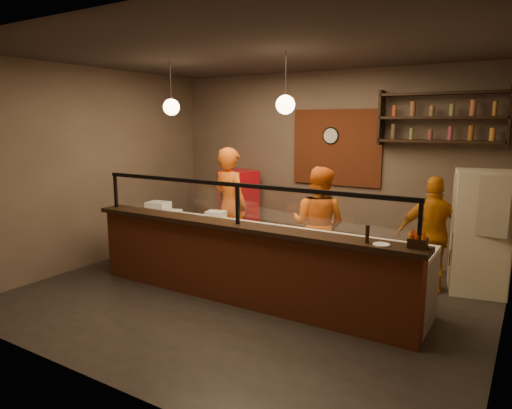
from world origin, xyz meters
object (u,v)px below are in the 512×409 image
Objects in this scene: condiment_caddy at (418,243)px; cook_right at (433,235)px; cook_left at (230,206)px; fridge at (480,232)px; cook_mid at (318,225)px; pizza_dough at (302,233)px; red_cooler at (239,208)px; wall_clock at (331,136)px; pepper_mill at (367,234)px.

cook_right is at bearing 94.97° from condiment_caddy.
fridge is (3.67, 0.71, -0.12)m from cook_left.
cook_mid is 3.25× the size of pizza_dough.
cook_left is at bearing 179.14° from fridge.
red_cooler is (-2.16, 1.15, -0.14)m from cook_mid.
red_cooler is 2.72× the size of pizza_dough.
pizza_dough is (-1.41, -1.23, 0.10)m from cook_right.
cook_mid reaches higher than condiment_caddy.
red_cooler is (-3.68, 0.68, -0.09)m from cook_right.
cook_left is 3.15m from cook_right.
wall_clock is 2.54m from cook_right.
condiment_caddy is at bearing 142.82° from cook_mid.
pepper_mill is (-0.51, -0.08, 0.04)m from condiment_caddy.
wall_clock reaches higher than pepper_mill.
wall_clock is at bearing 119.64° from pepper_mill.
cook_mid is (0.44, -1.46, -1.24)m from wall_clock.
fridge is 3.23× the size of pizza_dough.
wall_clock is 2.24m from red_cooler.
red_cooler is at bearing 143.13° from pepper_mill.
cook_left is at bearing 152.85° from pepper_mill.
cook_mid is 1.06× the size of cook_right.
wall_clock is 0.16× the size of cook_left.
wall_clock is 2.14m from cook_left.
pizza_dough is at bearing -19.64° from red_cooler.
pepper_mill is (3.32, -2.49, 0.44)m from red_cooler.
pepper_mill is at bearing 63.05° from cook_right.
cook_mid is 0.77m from pizza_dough.
pizza_dough is at bearing 162.24° from condiment_caddy.
red_cooler is at bearing 147.81° from condiment_caddy.
condiment_caddy is (2.10, -2.72, -0.99)m from wall_clock.
condiment_caddy is (1.66, -1.26, 0.26)m from cook_mid.
wall_clock is 2.88m from fridge.
pepper_mill is (1.59, -2.80, -0.94)m from wall_clock.
condiment_caddy is at bearing -52.32° from wall_clock.
wall_clock is at bearing 127.68° from condiment_caddy.
cook_left is 10.00× the size of pepper_mill.
cook_left reaches higher than fridge.
cook_mid is at bearing -169.08° from cook_left.
cook_mid reaches higher than pizza_dough.
cook_left is at bearing -8.71° from cook_right.
cook_mid reaches higher than red_cooler.
pizza_dough is (0.11, -0.76, 0.05)m from cook_mid.
cook_right is 8.37× the size of pepper_mill.
condiment_caddy is at bearing -17.76° from pizza_dough.
wall_clock is at bearing 103.77° from pizza_dough.
pizza_dough is 1.23m from pepper_mill.
fridge is at bearing -15.12° from wall_clock.
pizza_dough is 1.65m from condiment_caddy.
cook_right is at bearing -162.90° from cook_mid.
pizza_dough is at bearing 97.92° from cook_mid.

